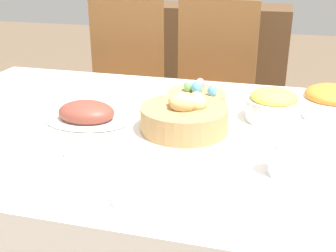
{
  "coord_description": "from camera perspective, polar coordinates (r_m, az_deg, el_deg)",
  "views": [
    {
      "loc": [
        0.31,
        -1.18,
        1.24
      ],
      "look_at": [
        0.02,
        -0.08,
        0.77
      ],
      "focal_mm": 45.0,
      "sensor_mm": 36.0,
      "label": 1
    }
  ],
  "objects": [
    {
      "name": "chair_far_left",
      "position": [
        2.33,
        -6.27,
        4.94
      ],
      "size": [
        0.44,
        0.44,
        1.02
      ],
      "rotation": [
        0.0,
        0.0,
        0.04
      ],
      "color": "brown",
      "rests_on": "ground"
    },
    {
      "name": "dinner_plate",
      "position": [
        0.96,
        -0.45,
        -9.11
      ],
      "size": [
        0.24,
        0.24,
        0.01
      ],
      "color": "white",
      "rests_on": "dining_table"
    },
    {
      "name": "chair_far_center",
      "position": [
        2.21,
        5.79,
        3.96
      ],
      "size": [
        0.43,
        0.43,
        1.02
      ],
      "rotation": [
        0.0,
        0.0,
        -0.03
      ],
      "color": "brown",
      "rests_on": "ground"
    },
    {
      "name": "bread_basket",
      "position": [
        1.28,
        2.29,
        1.45
      ],
      "size": [
        0.27,
        0.27,
        0.12
      ],
      "color": "#AD8451",
      "rests_on": "dining_table"
    },
    {
      "name": "sideboard",
      "position": [
        3.18,
        4.11,
        7.98
      ],
      "size": [
        1.27,
        0.44,
        0.89
      ],
      "color": "brown",
      "rests_on": "ground"
    },
    {
      "name": "fork",
      "position": [
        1.01,
        -8.63,
        -8.01
      ],
      "size": [
        0.02,
        0.19,
        0.0
      ],
      "rotation": [
        0.0,
        0.0,
        -0.03
      ],
      "color": "silver",
      "rests_on": "dining_table"
    },
    {
      "name": "dining_table",
      "position": [
        1.5,
        -0.0,
        -13.22
      ],
      "size": [
        1.82,
        1.08,
        0.73
      ],
      "color": "white",
      "rests_on": "ground"
    },
    {
      "name": "pineapple_bowl",
      "position": [
        1.41,
        14.08,
        2.78
      ],
      "size": [
        0.18,
        0.18,
        0.11
      ],
      "color": "silver",
      "rests_on": "dining_table"
    },
    {
      "name": "butter_dish",
      "position": [
        1.16,
        -10.19,
        -3.05
      ],
      "size": [
        0.13,
        0.08,
        0.03
      ],
      "color": "white",
      "rests_on": "dining_table"
    },
    {
      "name": "ham_platter",
      "position": [
        1.39,
        -10.98,
        1.6
      ],
      "size": [
        0.29,
        0.2,
        0.07
      ],
      "color": "white",
      "rests_on": "dining_table"
    },
    {
      "name": "spoon",
      "position": [
        0.94,
        10.21,
        -10.54
      ],
      "size": [
        0.02,
        0.19,
        0.0
      ],
      "rotation": [
        0.0,
        0.0,
        0.03
      ],
      "color": "silver",
      "rests_on": "dining_table"
    },
    {
      "name": "egg_basket",
      "position": [
        1.55,
        3.92,
        4.2
      ],
      "size": [
        0.21,
        0.21,
        0.08
      ],
      "color": "#AD8451",
      "rests_on": "dining_table"
    },
    {
      "name": "knife",
      "position": [
        0.94,
        8.37,
        -10.34
      ],
      "size": [
        0.02,
        0.19,
        0.0
      ],
      "rotation": [
        0.0,
        0.0,
        -0.03
      ],
      "color": "silver",
      "rests_on": "dining_table"
    },
    {
      "name": "drinking_cup",
      "position": [
        1.07,
        15.28,
        -4.2
      ],
      "size": [
        0.07,
        0.07,
        0.09
      ],
      "color": "silver",
      "rests_on": "dining_table"
    },
    {
      "name": "carrot_bowl",
      "position": [
        1.52,
        21.32,
        3.13
      ],
      "size": [
        0.22,
        0.22,
        0.1
      ],
      "color": "white",
      "rests_on": "dining_table"
    }
  ]
}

